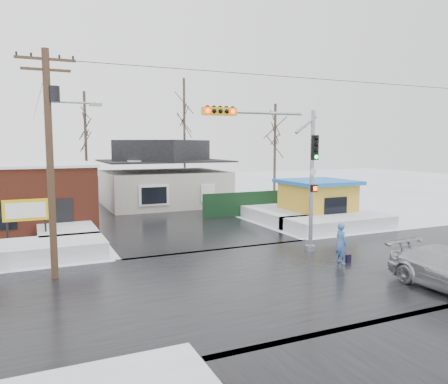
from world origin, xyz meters
name	(u,v)px	position (x,y,z in m)	size (l,w,h in m)	color
ground	(272,278)	(0.00, 0.00, 0.00)	(120.00, 120.00, 0.00)	white
road_ns	(272,277)	(0.00, 0.00, 0.01)	(10.00, 120.00, 0.02)	black
road_ew	(272,277)	(0.00, 0.00, 0.01)	(120.00, 10.00, 0.02)	black
snowbank_nw	(27,252)	(-9.00, 7.00, 0.40)	(7.00, 3.00, 0.80)	white
snowbank_ne	(339,223)	(9.00, 7.00, 0.40)	(7.00, 3.00, 0.80)	white
snowbank_nside_w	(65,229)	(-7.00, 12.00, 0.40)	(3.00, 8.00, 0.80)	white
snowbank_nside_e	(271,213)	(7.00, 12.00, 0.40)	(3.00, 8.00, 0.80)	white
traffic_signal	(285,162)	(2.43, 2.97, 4.54)	(6.05, 0.68, 7.00)	gray
utility_pole	(51,151)	(-7.93, 3.50, 5.11)	(3.15, 0.44, 9.00)	#382619
marquee_sign	(26,212)	(-9.00, 9.49, 1.92)	(2.20, 0.21, 2.55)	black
house	(164,175)	(2.00, 22.00, 2.62)	(10.40, 8.40, 5.76)	beige
kiosk	(317,200)	(9.50, 9.99, 1.46)	(4.60, 4.60, 2.88)	gold
fence	(252,203)	(6.50, 14.00, 0.90)	(8.00, 0.12, 1.80)	black
tree_far_left	(85,115)	(-4.00, 26.00, 7.95)	(3.00, 3.00, 10.00)	#332821
tree_far_mid	(184,103)	(6.00, 28.00, 9.54)	(3.00, 3.00, 12.00)	#332821
tree_far_right	(275,124)	(12.00, 20.00, 7.16)	(3.00, 3.00, 9.00)	#332821
pedestrian	(341,244)	(3.87, 0.48, 0.93)	(0.68, 0.44, 1.85)	#436EBC
shopping_bag	(348,259)	(4.33, 0.52, 0.17)	(0.28, 0.12, 0.35)	black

